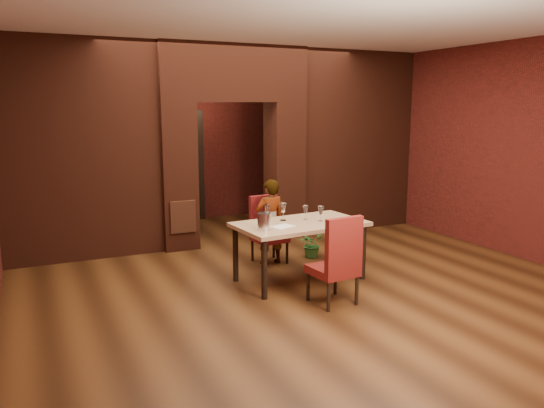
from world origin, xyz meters
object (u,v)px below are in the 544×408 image
at_px(chair_far, 270,230).
at_px(person_seated, 270,222).
at_px(dining_table, 300,251).
at_px(wine_glass_c, 321,214).
at_px(chair_near, 333,259).
at_px(wine_glass_a, 283,212).
at_px(water_bottle, 267,214).
at_px(wine_bucket, 264,222).
at_px(wine_glass_b, 305,213).
at_px(potted_plant, 312,244).

relative_size(chair_far, person_seated, 0.78).
bearing_deg(dining_table, wine_glass_c, -15.86).
bearing_deg(chair_near, wine_glass_a, -90.11).
bearing_deg(water_bottle, chair_near, -68.20).
relative_size(person_seated, wine_bucket, 5.96).
distance_m(wine_bucket, water_bottle, 0.31).
height_order(dining_table, chair_far, chair_far).
relative_size(person_seated, wine_glass_c, 6.18).
distance_m(wine_glass_b, wine_glass_c, 0.21).
relative_size(dining_table, chair_far, 1.71).
xyz_separation_m(chair_far, wine_bucket, (-0.57, -1.08, 0.39)).
bearing_deg(dining_table, wine_bucket, -167.10).
height_order(dining_table, chair_near, chair_near).
bearing_deg(person_seated, wine_bucket, 57.78).
bearing_deg(wine_glass_b, chair_near, -100.78).
distance_m(wine_glass_c, wine_bucket, 0.87).
height_order(chair_near, wine_glass_a, chair_near).
relative_size(chair_far, chair_near, 0.92).
bearing_deg(wine_glass_b, dining_table, -140.50).
relative_size(wine_glass_b, wine_bucket, 0.91).
distance_m(wine_glass_c, water_bottle, 0.71).
distance_m(dining_table, person_seated, 0.86).
bearing_deg(wine_bucket, person_seated, 61.55).
bearing_deg(person_seated, wine_glass_c, 105.97).
xyz_separation_m(person_seated, wine_bucket, (-0.55, -1.01, 0.26)).
distance_m(person_seated, wine_glass_c, 0.97).
relative_size(chair_far, potted_plant, 2.35).
bearing_deg(person_seated, water_bottle, 59.10).
xyz_separation_m(chair_far, wine_glass_b, (0.16, -0.77, 0.38)).
bearing_deg(wine_glass_c, wine_bucket, -171.07).
bearing_deg(wine_glass_a, water_bottle, -156.62).
distance_m(dining_table, wine_glass_c, 0.56).
bearing_deg(chair_far, water_bottle, -122.55).
xyz_separation_m(dining_table, person_seated, (-0.04, 0.82, 0.23)).
relative_size(dining_table, potted_plant, 4.01).
bearing_deg(wine_glass_a, dining_table, -52.78).
bearing_deg(wine_bucket, water_bottle, 57.88).
height_order(chair_near, potted_plant, chair_near).
bearing_deg(wine_glass_b, wine_glass_a, 165.50).
bearing_deg(dining_table, wine_glass_a, 122.39).
bearing_deg(potted_plant, wine_glass_b, -125.23).
height_order(chair_far, wine_bucket, wine_bucket).
relative_size(wine_glass_c, potted_plant, 0.48).
relative_size(chair_near, water_bottle, 3.91).
bearing_deg(potted_plant, wine_glass_c, -113.30).
height_order(dining_table, person_seated, person_seated).
relative_size(chair_far, wine_glass_b, 5.15).
distance_m(person_seated, wine_glass_b, 0.77).
bearing_deg(wine_glass_a, chair_near, -84.76).
height_order(chair_far, chair_near, chair_near).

